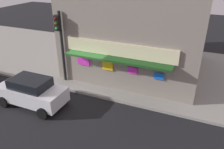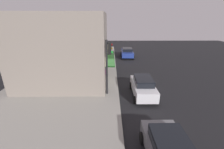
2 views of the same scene
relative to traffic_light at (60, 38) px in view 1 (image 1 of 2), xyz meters
name	(u,v)px [view 1 (image 1 of 2)]	position (x,y,z in m)	size (l,w,h in m)	color
ground_plane	(83,94)	(1.94, -0.93, -3.16)	(61.99, 61.99, 0.00)	black
sidewalk	(115,62)	(1.94, 4.47, -3.09)	(41.32, 10.81, 0.16)	gray
corner_building	(140,23)	(3.92, 4.39, 0.35)	(9.03, 9.15, 6.73)	gray
traffic_light	(60,38)	(0.00, 0.00, 0.00)	(0.32, 0.58, 4.67)	black
trash_can	(181,94)	(7.69, 0.59, -2.58)	(0.59, 0.59, 0.85)	#2D2D2D
pedestrian	(117,66)	(3.30, 1.54, -1.97)	(0.52, 0.58, 1.86)	black
potted_plant_by_doorway	(146,75)	(5.19, 1.93, -2.43)	(0.72, 0.72, 1.00)	brown
potted_plant_by_window	(104,68)	(2.10, 1.92, -2.52)	(0.55, 0.55, 0.91)	brown
parked_car_white	(32,91)	(-0.12, -3.01, -2.30)	(3.95, 1.94, 1.68)	silver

